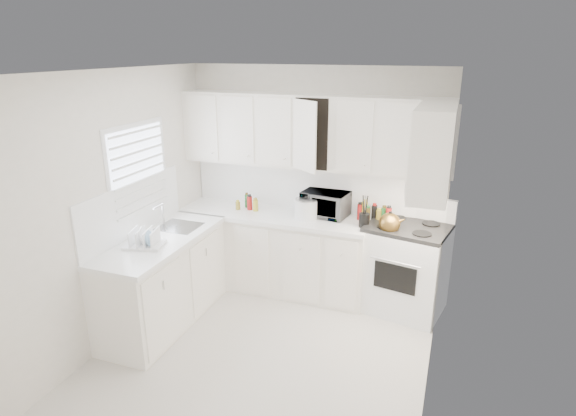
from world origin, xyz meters
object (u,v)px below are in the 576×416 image
at_px(utensil_crock, 365,211).
at_px(dish_rack, 144,237).
at_px(rice_cooker, 306,207).
at_px(tea_kettle, 390,222).
at_px(stove, 406,257).
at_px(microwave, 325,201).

xyz_separation_m(utensil_crock, dish_rack, (-1.90, -1.24, -0.08)).
height_order(rice_cooker, utensil_crock, utensil_crock).
height_order(tea_kettle, utensil_crock, utensil_crock).
xyz_separation_m(stove, dish_rack, (-2.36, -1.33, 0.42)).
bearing_deg(dish_rack, microwave, 31.32).
bearing_deg(utensil_crock, rice_cooker, 174.87).
distance_m(stove, utensil_crock, 0.68).
distance_m(tea_kettle, dish_rack, 2.47).
xyz_separation_m(tea_kettle, utensil_crock, (-0.28, 0.07, 0.07)).
distance_m(microwave, rice_cooker, 0.24).
height_order(stove, microwave, microwave).
bearing_deg(tea_kettle, stove, 44.83).
height_order(utensil_crock, dish_rack, utensil_crock).
bearing_deg(microwave, dish_rack, -125.56).
xyz_separation_m(tea_kettle, rice_cooker, (-0.95, 0.13, 0.01)).
relative_size(utensil_crock, dish_rack, 1.02).
bearing_deg(stove, utensil_crock, -157.45).
distance_m(utensil_crock, dish_rack, 2.27).
distance_m(rice_cooker, utensil_crock, 0.68).
relative_size(tea_kettle, dish_rack, 0.77).
distance_m(stove, rice_cooker, 1.21).
bearing_deg(tea_kettle, dish_rack, -148.56).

